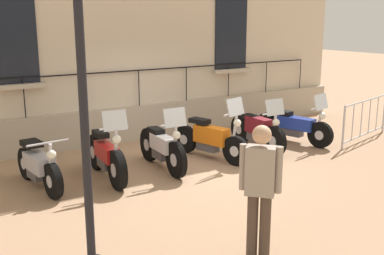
{
  "coord_description": "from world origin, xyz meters",
  "views": [
    {
      "loc": [
        8.05,
        -4.97,
        3.01
      ],
      "look_at": [
        0.14,
        0.0,
        0.8
      ],
      "focal_mm": 43.59,
      "sensor_mm": 36.0,
      "label": 1
    }
  ],
  "objects_px": {
    "motorcycle_blue": "(293,126)",
    "motorcycle_white": "(162,148)",
    "motorcycle_orange": "(211,139)",
    "motorcycle_maroon": "(258,131)",
    "motorcycle_silver": "(39,167)",
    "crowd_barrier": "(365,118)",
    "pedestrian_standing": "(260,185)",
    "motorcycle_red": "(106,157)"
  },
  "relations": [
    {
      "from": "motorcycle_blue",
      "to": "motorcycle_white",
      "type": "bearing_deg",
      "value": -88.1
    },
    {
      "from": "motorcycle_orange",
      "to": "motorcycle_maroon",
      "type": "bearing_deg",
      "value": 92.41
    },
    {
      "from": "motorcycle_white",
      "to": "motorcycle_maroon",
      "type": "bearing_deg",
      "value": 92.57
    },
    {
      "from": "motorcycle_maroon",
      "to": "motorcycle_blue",
      "type": "distance_m",
      "value": 1.14
    },
    {
      "from": "motorcycle_silver",
      "to": "crowd_barrier",
      "type": "distance_m",
      "value": 7.84
    },
    {
      "from": "pedestrian_standing",
      "to": "crowd_barrier",
      "type": "bearing_deg",
      "value": 117.31
    },
    {
      "from": "motorcycle_red",
      "to": "motorcycle_orange",
      "type": "xyz_separation_m",
      "value": [
        0.0,
        2.4,
        0.01
      ]
    },
    {
      "from": "motorcycle_white",
      "to": "motorcycle_red",
      "type": "bearing_deg",
      "value": -92.94
    },
    {
      "from": "motorcycle_red",
      "to": "motorcycle_white",
      "type": "height_order",
      "value": "motorcycle_red"
    },
    {
      "from": "motorcycle_red",
      "to": "motorcycle_maroon",
      "type": "xyz_separation_m",
      "value": [
        -0.06,
        3.77,
        0.01
      ]
    },
    {
      "from": "motorcycle_maroon",
      "to": "motorcycle_red",
      "type": "bearing_deg",
      "value": -89.15
    },
    {
      "from": "crowd_barrier",
      "to": "pedestrian_standing",
      "type": "bearing_deg",
      "value": -62.69
    },
    {
      "from": "crowd_barrier",
      "to": "pedestrian_standing",
      "type": "distance_m",
      "value": 6.87
    },
    {
      "from": "motorcycle_red",
      "to": "crowd_barrier",
      "type": "relative_size",
      "value": 0.86
    },
    {
      "from": "motorcycle_maroon",
      "to": "crowd_barrier",
      "type": "bearing_deg",
      "value": 74.03
    },
    {
      "from": "motorcycle_red",
      "to": "motorcycle_blue",
      "type": "bearing_deg",
      "value": 90.74
    },
    {
      "from": "motorcycle_orange",
      "to": "motorcycle_blue",
      "type": "bearing_deg",
      "value": 91.49
    },
    {
      "from": "crowd_barrier",
      "to": "pedestrian_standing",
      "type": "xyz_separation_m",
      "value": [
        3.15,
        -6.09,
        0.43
      ]
    },
    {
      "from": "motorcycle_orange",
      "to": "motorcycle_blue",
      "type": "relative_size",
      "value": 0.96
    },
    {
      "from": "motorcycle_red",
      "to": "motorcycle_orange",
      "type": "distance_m",
      "value": 2.4
    },
    {
      "from": "motorcycle_silver",
      "to": "motorcycle_maroon",
      "type": "xyz_separation_m",
      "value": [
        0.11,
        4.99,
        0.04
      ]
    },
    {
      "from": "motorcycle_maroon",
      "to": "motorcycle_blue",
      "type": "relative_size",
      "value": 0.95
    },
    {
      "from": "motorcycle_silver",
      "to": "motorcycle_orange",
      "type": "height_order",
      "value": "motorcycle_orange"
    },
    {
      "from": "motorcycle_red",
      "to": "pedestrian_standing",
      "type": "distance_m",
      "value": 3.96
    },
    {
      "from": "motorcycle_silver",
      "to": "crowd_barrier",
      "type": "relative_size",
      "value": 0.8
    },
    {
      "from": "motorcycle_red",
      "to": "crowd_barrier",
      "type": "distance_m",
      "value": 6.61
    },
    {
      "from": "motorcycle_red",
      "to": "pedestrian_standing",
      "type": "bearing_deg",
      "value": 6.92
    },
    {
      "from": "motorcycle_orange",
      "to": "pedestrian_standing",
      "type": "distance_m",
      "value": 4.38
    },
    {
      "from": "motorcycle_red",
      "to": "motorcycle_maroon",
      "type": "distance_m",
      "value": 3.77
    },
    {
      "from": "motorcycle_maroon",
      "to": "crowd_barrier",
      "type": "height_order",
      "value": "motorcycle_maroon"
    },
    {
      "from": "pedestrian_standing",
      "to": "motorcycle_orange",
      "type": "bearing_deg",
      "value": 153.62
    },
    {
      "from": "motorcycle_red",
      "to": "motorcycle_blue",
      "type": "distance_m",
      "value": 4.91
    },
    {
      "from": "motorcycle_red",
      "to": "motorcycle_maroon",
      "type": "bearing_deg",
      "value": 90.85
    },
    {
      "from": "motorcycle_silver",
      "to": "crowd_barrier",
      "type": "height_order",
      "value": "crowd_barrier"
    },
    {
      "from": "motorcycle_white",
      "to": "motorcycle_maroon",
      "type": "relative_size",
      "value": 0.99
    },
    {
      "from": "motorcycle_silver",
      "to": "motorcycle_red",
      "type": "relative_size",
      "value": 0.93
    },
    {
      "from": "motorcycle_blue",
      "to": "pedestrian_standing",
      "type": "bearing_deg",
      "value": -48.29
    },
    {
      "from": "motorcycle_silver",
      "to": "motorcycle_orange",
      "type": "relative_size",
      "value": 0.93
    },
    {
      "from": "motorcycle_white",
      "to": "pedestrian_standing",
      "type": "distance_m",
      "value": 3.93
    },
    {
      "from": "motorcycle_orange",
      "to": "motorcycle_maroon",
      "type": "distance_m",
      "value": 1.37
    },
    {
      "from": "motorcycle_silver",
      "to": "motorcycle_maroon",
      "type": "bearing_deg",
      "value": 88.78
    },
    {
      "from": "motorcycle_red",
      "to": "crowd_barrier",
      "type": "bearing_deg",
      "value": 83.53
    }
  ]
}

